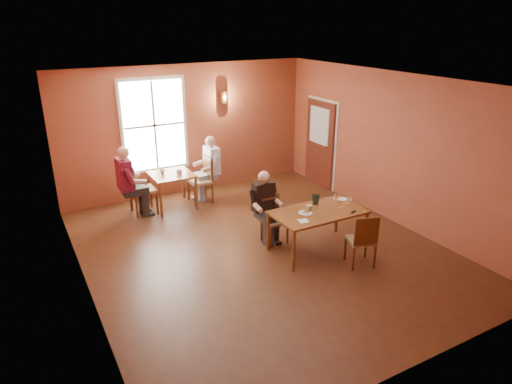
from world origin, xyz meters
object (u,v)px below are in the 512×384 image
chair_diner_main (274,220)px  chair_diner_maroon (143,189)px  chair_empty (361,239)px  second_table (173,191)px  chair_diner_white (200,180)px  diner_white (201,172)px  main_table (317,231)px  diner_main (275,210)px  diner_maroon (141,180)px

chair_diner_main → chair_diner_maroon: 3.07m
chair_empty → second_table: bearing=134.1°
chair_empty → chair_diner_white: chair_diner_white is taller
diner_white → main_table: bearing=-163.9°
diner_main → chair_empty: bearing=121.3°
chair_empty → diner_maroon: diner_maroon is taller
diner_main → chair_diner_maroon: 3.10m
chair_diner_main → diner_main: (-0.00, -0.03, 0.20)m
diner_maroon → chair_diner_main: bearing=35.1°
second_table → chair_diner_main: bearing=-66.6°
diner_main → second_table: size_ratio=1.47×
main_table → diner_white: (-0.92, 3.18, 0.33)m
chair_diner_white → chair_empty: bearing=-161.9°
second_table → chair_diner_maroon: bearing=180.0°
chair_diner_white → diner_white: diner_white is taller
diner_main → chair_diner_maroon: bearing=-55.7°
main_table → diner_white: diner_white is taller
chair_diner_main → second_table: (-1.10, 2.53, -0.06)m
second_table → chair_diner_maroon: size_ratio=0.80×
chair_diner_maroon → chair_diner_white: bearing=90.0°
chair_empty → diner_white: diner_white is taller
main_table → diner_main: size_ratio=1.26×
diner_main → chair_empty: diner_main is taller
chair_empty → chair_diner_white: (-1.29, 3.94, 0.06)m
diner_maroon → diner_main: bearing=34.7°
chair_empty → diner_white: 4.15m
second_table → chair_diner_maroon: (-0.65, 0.00, 0.16)m
main_table → chair_diner_maroon: 3.90m
chair_diner_main → diner_maroon: size_ratio=0.60×
chair_diner_main → diner_maroon: bearing=-54.9°
diner_main → chair_diner_main: bearing=-90.0°
second_table → diner_white: size_ratio=0.62×
main_table → diner_main: 0.84m
chair_diner_main → diner_white: diner_white is taller
chair_empty → second_table: chair_empty is taller
chair_diner_main → main_table: bearing=127.6°
chair_diner_main → chair_diner_white: 2.57m
main_table → diner_maroon: 3.93m
chair_empty → diner_main: bearing=139.2°
chair_diner_white → chair_diner_maroon: (-1.30, 0.00, 0.02)m
chair_diner_maroon → diner_main: bearing=34.3°
chair_diner_main → chair_diner_maroon: chair_diner_maroon is taller
main_table → chair_diner_white: 3.32m
second_table → diner_maroon: diner_maroon is taller
main_table → diner_main: bearing=128.9°
chair_diner_main → diner_main: bearing=90.0°
second_table → diner_white: 0.75m
diner_white → chair_diner_maroon: bearing=90.0°
diner_main → second_table: diner_main is taller
chair_empty → diner_white: size_ratio=0.66×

